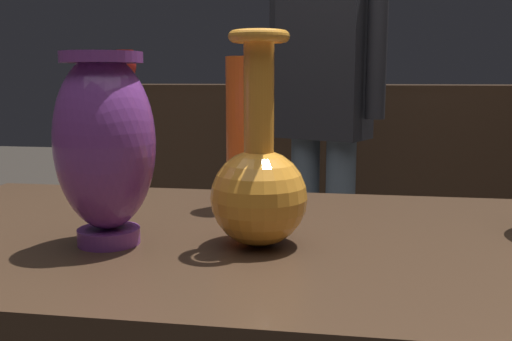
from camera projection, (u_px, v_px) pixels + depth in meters
The scene contains 6 objects.
back_display_shelf at pixel (321, 179), 3.04m from camera, with size 2.60×0.40×0.99m.
vase_centerpiece at pixel (259, 182), 0.78m from camera, with size 0.13×0.13×0.29m.
vase_left_accent at pixel (247, 134), 1.01m from camera, with size 0.09×0.09×0.27m.
vase_right_accent at pixel (105, 143), 0.78m from camera, with size 0.14×0.14×0.26m.
shelf_vase_far_left at pixel (125, 66), 3.03m from camera, with size 0.11×0.11×0.18m.
visitor_center_back at pixel (324, 96), 2.11m from camera, with size 0.43×0.30×1.63m.
Camera 1 is at (0.13, -0.81, 1.03)m, focal length 40.15 mm.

